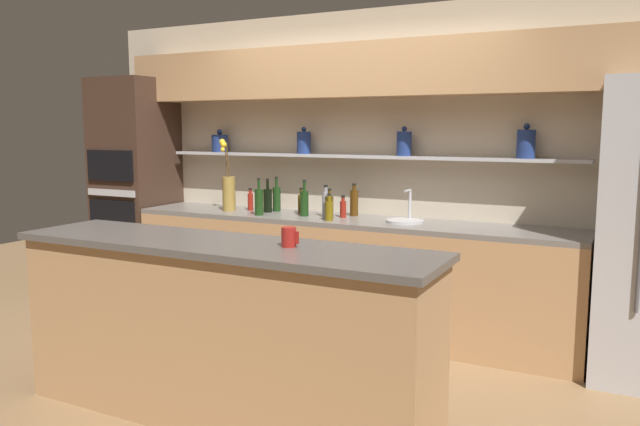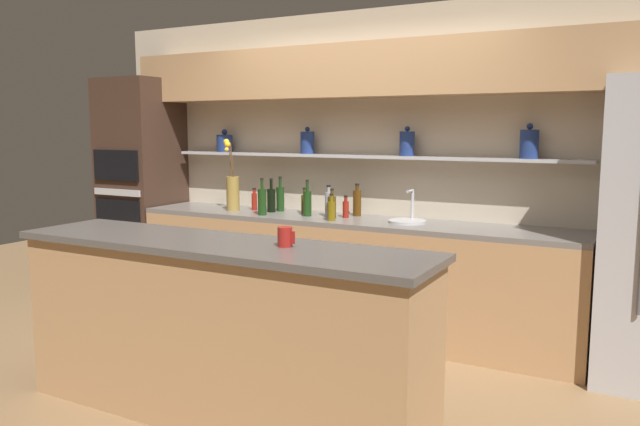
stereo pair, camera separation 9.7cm
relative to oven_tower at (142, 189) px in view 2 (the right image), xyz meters
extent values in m
plane|color=olive|center=(2.28, -1.24, -1.05)|extent=(12.00, 12.00, 0.00)
cube|color=beige|center=(2.28, 0.36, 0.25)|extent=(5.20, 0.10, 2.60)
cube|color=#B7B7BC|center=(2.21, 0.22, 0.36)|extent=(3.62, 0.18, 0.02)
cylinder|color=navy|center=(0.84, 0.21, 0.45)|extent=(0.15, 0.15, 0.16)
sphere|color=navy|center=(0.84, 0.21, 0.55)|extent=(0.05, 0.05, 0.05)
cylinder|color=navy|center=(1.73, 0.21, 0.46)|extent=(0.12, 0.12, 0.19)
sphere|color=navy|center=(1.73, 0.21, 0.58)|extent=(0.04, 0.04, 0.04)
cylinder|color=navy|center=(2.63, 0.21, 0.47)|extent=(0.12, 0.12, 0.19)
sphere|color=navy|center=(2.63, 0.21, 0.58)|extent=(0.04, 0.04, 0.04)
cylinder|color=navy|center=(3.56, 0.21, 0.47)|extent=(0.13, 0.13, 0.21)
sphere|color=navy|center=(3.56, 0.21, 0.60)|extent=(0.05, 0.05, 0.05)
cube|color=tan|center=(2.28, 0.14, 1.04)|extent=(4.42, 0.34, 0.42)
cube|color=tan|center=(2.21, 0.00, -0.61)|extent=(3.72, 0.62, 0.88)
cube|color=slate|center=(2.21, 0.00, -0.15)|extent=(3.72, 0.62, 0.04)
cube|color=tan|center=(2.28, -1.76, -0.56)|extent=(2.45, 0.55, 0.98)
cube|color=#56514C|center=(2.28, -1.76, -0.05)|extent=(2.51, 0.61, 0.04)
cube|color=#3D281E|center=(0.00, 0.00, 0.00)|extent=(0.65, 0.62, 2.10)
cube|color=black|center=(0.00, -0.32, -0.27)|extent=(0.54, 0.02, 0.40)
cube|color=black|center=(0.00, -0.32, 0.25)|extent=(0.54, 0.02, 0.28)
cube|color=#B7B7BC|center=(0.00, -0.32, 0.00)|extent=(0.57, 0.02, 0.06)
cylinder|color=olive|center=(1.12, -0.05, 0.02)|extent=(0.11, 0.11, 0.30)
cylinder|color=#4C3319|center=(1.12, -0.05, 0.31)|extent=(0.05, 0.04, 0.27)
sphere|color=yellow|center=(1.10, -0.08, 0.45)|extent=(0.05, 0.05, 0.05)
cylinder|color=#4C3319|center=(1.10, -0.05, 0.32)|extent=(0.01, 0.03, 0.30)
sphere|color=yellow|center=(1.06, -0.05, 0.47)|extent=(0.05, 0.05, 0.05)
cylinder|color=#4C3319|center=(1.12, -0.06, 0.29)|extent=(0.07, 0.03, 0.23)
sphere|color=yellow|center=(1.10, -0.10, 0.40)|extent=(0.04, 0.04, 0.04)
cylinder|color=#B7B7BC|center=(2.73, 0.00, -0.12)|extent=(0.29, 0.29, 0.02)
cylinder|color=#B7B7BC|center=(2.73, 0.11, 0.00)|extent=(0.02, 0.02, 0.22)
cylinder|color=#B7B7BC|center=(2.73, 0.05, 0.11)|extent=(0.02, 0.12, 0.02)
cylinder|color=#47380A|center=(2.11, -0.06, -0.04)|extent=(0.07, 0.07, 0.18)
cylinder|color=#47380A|center=(2.11, -0.06, 0.07)|extent=(0.03, 0.03, 0.05)
cylinder|color=black|center=(2.11, -0.06, 0.10)|extent=(0.03, 0.03, 0.01)
cylinder|color=gray|center=(2.04, 0.00, -0.03)|extent=(0.06, 0.06, 0.20)
cylinder|color=gray|center=(2.04, 0.00, 0.09)|extent=(0.03, 0.03, 0.04)
cylinder|color=black|center=(2.04, 0.00, 0.12)|extent=(0.03, 0.03, 0.01)
cylinder|color=black|center=(1.48, 0.02, -0.03)|extent=(0.07, 0.07, 0.20)
cylinder|color=black|center=(1.48, 0.02, 0.11)|extent=(0.02, 0.02, 0.08)
cylinder|color=black|center=(1.48, 0.02, 0.16)|extent=(0.03, 0.03, 0.01)
cylinder|color=#193814|center=(1.51, 0.11, -0.03)|extent=(0.07, 0.07, 0.21)
cylinder|color=#193814|center=(1.51, 0.11, 0.12)|extent=(0.02, 0.02, 0.08)
cylinder|color=black|center=(1.51, 0.11, 0.17)|extent=(0.03, 0.03, 0.01)
cylinder|color=maroon|center=(1.27, 0.06, -0.06)|extent=(0.05, 0.05, 0.15)
cylinder|color=maroon|center=(1.27, 0.06, 0.04)|extent=(0.03, 0.03, 0.04)
cylinder|color=black|center=(1.27, 0.06, 0.06)|extent=(0.03, 0.03, 0.01)
cylinder|color=#4C2D0C|center=(2.23, 0.16, -0.03)|extent=(0.07, 0.07, 0.21)
cylinder|color=#4C2D0C|center=(2.23, 0.16, 0.10)|extent=(0.03, 0.03, 0.04)
cylinder|color=black|center=(2.23, 0.16, 0.13)|extent=(0.03, 0.03, 0.01)
cylinder|color=#47380A|center=(1.77, 0.09, -0.05)|extent=(0.06, 0.06, 0.15)
cylinder|color=#47380A|center=(1.77, 0.09, 0.05)|extent=(0.03, 0.03, 0.05)
cylinder|color=black|center=(1.77, 0.09, 0.08)|extent=(0.03, 0.03, 0.01)
cylinder|color=brown|center=(2.17, -0.18, -0.05)|extent=(0.06, 0.06, 0.15)
cylinder|color=brown|center=(2.17, -0.18, 0.04)|extent=(0.03, 0.03, 0.05)
cylinder|color=black|center=(2.17, -0.18, 0.08)|extent=(0.03, 0.03, 0.01)
cylinder|color=maroon|center=(2.19, 0.03, -0.06)|extent=(0.05, 0.05, 0.13)
cylinder|color=maroon|center=(2.19, 0.03, 0.02)|extent=(0.03, 0.03, 0.04)
cylinder|color=black|center=(2.19, 0.03, 0.04)|extent=(0.03, 0.03, 0.01)
cylinder|color=#193814|center=(1.87, -0.04, -0.03)|extent=(0.07, 0.07, 0.21)
cylinder|color=#193814|center=(1.87, -0.04, 0.12)|extent=(0.02, 0.02, 0.08)
cylinder|color=black|center=(1.87, -0.04, 0.16)|extent=(0.03, 0.03, 0.01)
cylinder|color=#193814|center=(1.51, -0.17, -0.02)|extent=(0.07, 0.07, 0.22)
cylinder|color=#193814|center=(1.51, -0.17, 0.13)|extent=(0.02, 0.02, 0.08)
cylinder|color=black|center=(1.51, -0.17, 0.17)|extent=(0.03, 0.03, 0.01)
cylinder|color=maroon|center=(2.69, -1.72, 0.02)|extent=(0.08, 0.08, 0.10)
cube|color=maroon|center=(2.74, -1.72, 0.02)|extent=(0.02, 0.01, 0.07)
camera|label=1|loc=(4.30, -4.51, 0.59)|focal=35.00mm
camera|label=2|loc=(4.39, -4.46, 0.59)|focal=35.00mm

